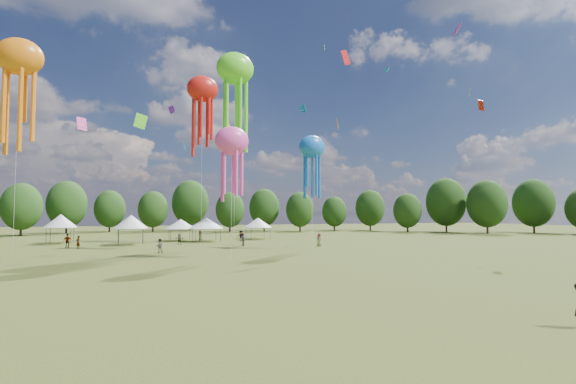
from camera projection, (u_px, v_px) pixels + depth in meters
name	position (u px, v px, depth m)	size (l,w,h in m)	color
ground	(415.00, 339.00, 14.64)	(300.00, 300.00, 0.00)	#384416
spectator_near	(160.00, 246.00, 46.76)	(0.78, 0.61, 1.61)	gray
spectators_far	(204.00, 238.00, 60.13)	(33.13, 19.36, 1.84)	gray
festival_tents	(172.00, 223.00, 65.97)	(35.89, 11.38, 4.39)	#47474C
show_kites	(186.00, 99.00, 53.55)	(37.57, 22.99, 28.90)	red
small_kites	(193.00, 27.00, 54.73)	(72.97, 50.41, 45.94)	red
treeline	(167.00, 202.00, 72.01)	(201.57, 95.24, 13.43)	#38281C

